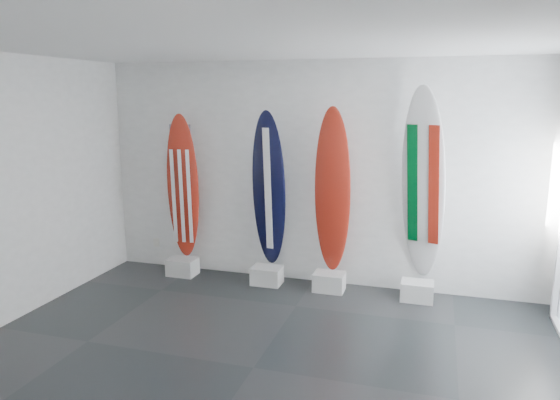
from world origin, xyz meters
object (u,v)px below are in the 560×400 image
(surfboard_navy, at_px, (269,190))
(surfboard_swiss, at_px, (332,191))
(surfboard_usa, at_px, (183,187))
(surfboard_italy, at_px, (423,185))

(surfboard_navy, bearing_deg, surfboard_swiss, 5.53)
(surfboard_usa, distance_m, surfboard_italy, 3.28)
(surfboard_usa, bearing_deg, surfboard_navy, -6.08)
(surfboard_navy, height_order, surfboard_swiss, surfboard_swiss)
(surfboard_swiss, bearing_deg, surfboard_navy, -171.27)
(surfboard_swiss, bearing_deg, surfboard_usa, -171.27)
(surfboard_usa, bearing_deg, surfboard_italy, -6.08)
(surfboard_usa, bearing_deg, surfboard_swiss, -6.08)
(surfboard_swiss, xyz_separation_m, surfboard_italy, (1.13, 0.00, 0.13))
(surfboard_usa, xyz_separation_m, surfboard_italy, (3.27, 0.00, 0.19))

